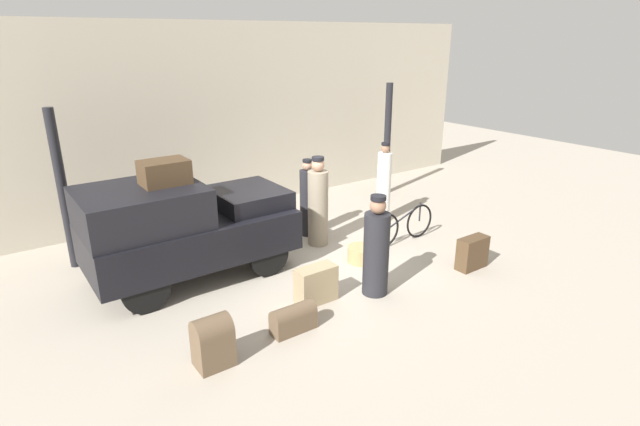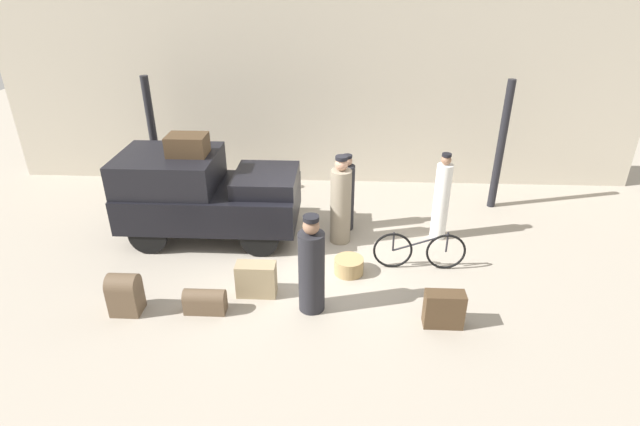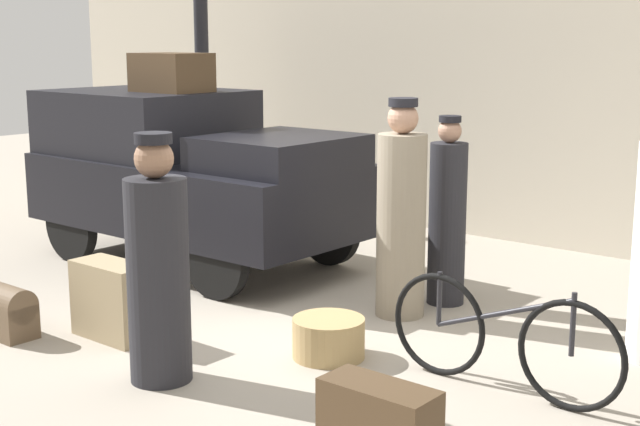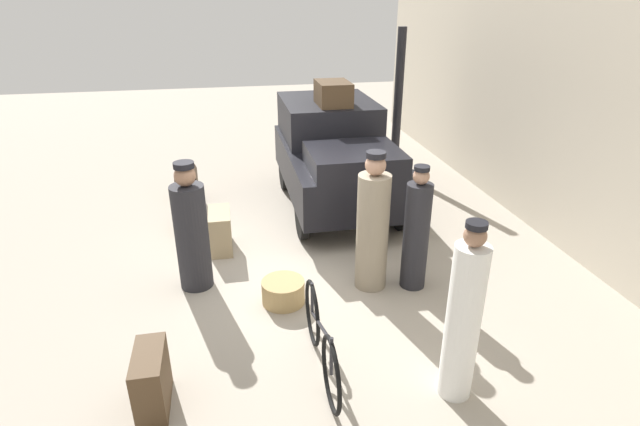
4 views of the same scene
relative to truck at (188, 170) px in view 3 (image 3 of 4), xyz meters
name	(u,v)px [view 3 (image 3 of 4)]	position (x,y,z in m)	size (l,w,h in m)	color
ground_plane	(287,324)	(2.25, -0.96, -0.99)	(30.00, 30.00, 0.00)	#A89E8E
station_building_facade	(522,48)	(2.25, 3.12, 1.26)	(16.00, 0.15, 4.50)	beige
canopy_pillar_left	(203,105)	(-1.56, 1.70, 0.51)	(0.18, 0.18, 3.01)	black
truck	(188,170)	(0.00, 0.00, 0.00)	(3.60, 1.81, 1.81)	black
bicycle	(502,338)	(4.35, -1.12, -0.61)	(1.74, 0.04, 0.79)	black
wicker_basket	(329,338)	(3.03, -1.35, -0.84)	(0.55, 0.55, 0.30)	tan
porter_lifting_near_truck	(401,218)	(2.84, -0.14, -0.13)	(0.42, 0.42, 1.88)	gray
conductor_in_dark_uniform	(447,218)	(2.96, 0.42, -0.20)	(0.34, 0.34, 1.70)	#232328
porter_with_bicycle	(158,271)	(2.40, -2.45, -0.20)	(0.44, 0.44, 1.75)	#232328
trunk_large_brown	(0,308)	(0.63, -2.63, -0.78)	(0.69, 0.28, 0.43)	brown
trunk_wicker_pale	(112,300)	(1.41, -2.11, -0.68)	(0.69, 0.33, 0.62)	#9E8966
trunk_on_truck_roof	(171,72)	(-0.21, 0.00, 1.02)	(0.78, 0.56, 0.41)	#4C3823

